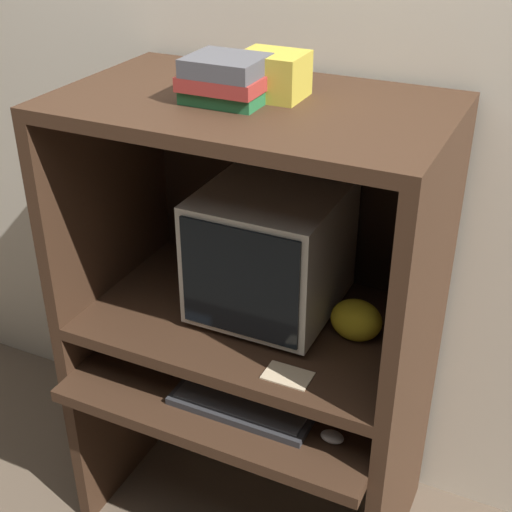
{
  "coord_description": "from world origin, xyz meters",
  "views": [
    {
      "loc": [
        0.74,
        -1.23,
        1.93
      ],
      "look_at": [
        0.01,
        0.3,
        0.97
      ],
      "focal_mm": 50.0,
      "sensor_mm": 36.0,
      "label": 1
    }
  ],
  "objects": [
    {
      "name": "desk_monitor_shelf",
      "position": [
        0.0,
        0.3,
        0.74
      ],
      "size": [
        0.98,
        0.6,
        0.16
      ],
      "color": "#382316",
      "rests_on": "desk_base"
    },
    {
      "name": "storage_box",
      "position": [
        0.04,
        0.34,
        1.46
      ],
      "size": [
        0.16,
        0.13,
        0.11
      ],
      "color": "gold",
      "rests_on": "hutch_upper"
    },
    {
      "name": "crt_monitor",
      "position": [
        0.03,
        0.35,
        0.97
      ],
      "size": [
        0.37,
        0.41,
        0.37
      ],
      "color": "beige",
      "rests_on": "desk_monitor_shelf"
    },
    {
      "name": "wall_back",
      "position": [
        0.0,
        0.66,
        1.3
      ],
      "size": [
        6.0,
        0.06,
        2.6
      ],
      "color": "beige",
      "rests_on": "ground_plane"
    },
    {
      "name": "snack_bag",
      "position": [
        0.3,
        0.32,
        0.83
      ],
      "size": [
        0.14,
        0.11,
        0.12
      ],
      "color": "gold",
      "rests_on": "desk_monitor_shelf"
    },
    {
      "name": "mouse",
      "position": [
        0.33,
        0.08,
        0.63
      ],
      "size": [
        0.06,
        0.04,
        0.03
      ],
      "color": "#B7B7B7",
      "rests_on": "desk_base"
    },
    {
      "name": "keyboard",
      "position": [
        0.07,
        0.09,
        0.63
      ],
      "size": [
        0.4,
        0.15,
        0.03
      ],
      "color": "#2D2D30",
      "rests_on": "desk_base"
    },
    {
      "name": "hutch_upper",
      "position": [
        0.0,
        0.34,
        1.19
      ],
      "size": [
        0.98,
        0.6,
        0.63
      ],
      "color": "#382316",
      "rests_on": "desk_monitor_shelf"
    },
    {
      "name": "book_stack",
      "position": [
        -0.05,
        0.25,
        1.46
      ],
      "size": [
        0.2,
        0.16,
        0.11
      ],
      "color": "#236638",
      "rests_on": "hutch_upper"
    },
    {
      "name": "paper_card",
      "position": [
        0.2,
        0.09,
        0.78
      ],
      "size": [
        0.12,
        0.08,
        0.0
      ],
      "color": "#CCB28C",
      "rests_on": "desk_monitor_shelf"
    },
    {
      "name": "desk_base",
      "position": [
        0.0,
        0.25,
        0.39
      ],
      "size": [
        0.98,
        0.68,
        0.61
      ],
      "color": "#382316",
      "rests_on": "ground_plane"
    }
  ]
}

